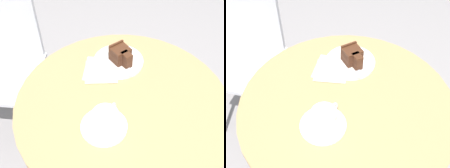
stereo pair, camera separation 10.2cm
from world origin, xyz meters
TOP-DOWN VIEW (x-y plane):
  - cafe_table at (0.00, 0.00)m, footprint 0.79×0.79m
  - saucer at (-0.14, 0.01)m, footprint 0.16×0.16m
  - coffee_cup at (-0.13, 0.00)m, footprint 0.12×0.09m
  - teaspoon at (-0.09, 0.02)m, footprint 0.08×0.07m
  - cake_plate at (0.18, 0.11)m, footprint 0.20×0.20m
  - cake_slice at (0.18, 0.10)m, footprint 0.09×0.11m
  - fork at (0.16, 0.05)m, footprint 0.14×0.08m
  - napkin at (0.10, 0.14)m, footprint 0.19×0.18m
  - cafe_chair at (0.11, 0.73)m, footprint 0.49×0.49m

SIDE VIEW (x-z plane):
  - cafe_chair at x=0.11m, z-range 0.09..0.98m
  - cafe_table at x=0.00m, z-range 0.24..0.94m
  - napkin at x=0.10m, z-range 0.70..0.70m
  - saucer at x=-0.14m, z-range 0.70..0.71m
  - cake_plate at x=0.18m, z-range 0.70..0.71m
  - teaspoon at x=-0.09m, z-range 0.71..0.71m
  - fork at x=0.16m, z-range 0.71..0.72m
  - cake_slice at x=0.18m, z-range 0.71..0.78m
  - coffee_cup at x=-0.13m, z-range 0.71..0.78m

